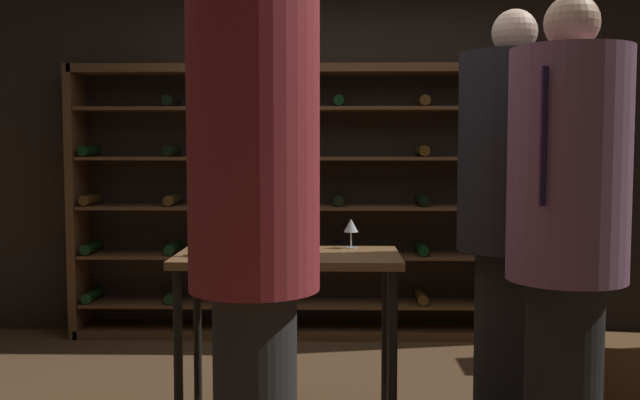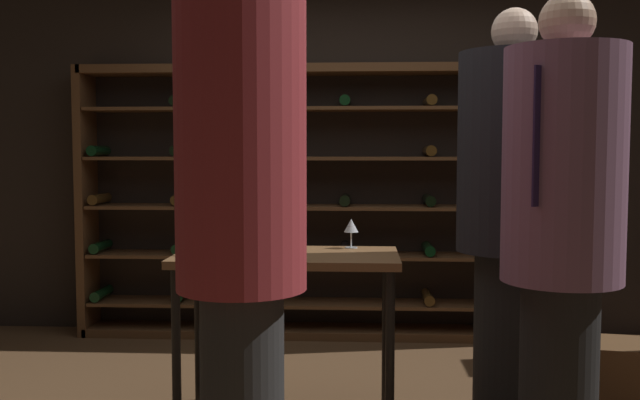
{
  "view_description": "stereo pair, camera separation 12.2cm",
  "coord_description": "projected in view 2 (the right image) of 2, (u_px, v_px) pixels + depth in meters",
  "views": [
    {
      "loc": [
        -0.08,
        -3.51,
        1.37
      ],
      "look_at": [
        -0.16,
        0.2,
        1.11
      ],
      "focal_mm": 39.97,
      "sensor_mm": 36.0,
      "label": 1
    },
    {
      "loc": [
        0.04,
        -3.51,
        1.37
      ],
      "look_at": [
        -0.16,
        0.2,
        1.11
      ],
      "focal_mm": 39.97,
      "sensor_mm": 36.0,
      "label": 2
    }
  ],
  "objects": [
    {
      "name": "wine_crate",
      "position": [
        630.0,
        379.0,
        3.67
      ],
      "size": [
        0.53,
        0.41,
        0.38
      ],
      "primitive_type": "cube",
      "rotation": [
        0.0,
        0.0,
        -0.17
      ],
      "color": "brown",
      "rests_on": "ground"
    },
    {
      "name": "wine_bottle_gold_foil",
      "position": [
        254.0,
        227.0,
        3.57
      ],
      "size": [
        0.08,
        0.08,
        0.35
      ],
      "color": "black",
      "rests_on": "tasting_table"
    },
    {
      "name": "person_host_in_suit",
      "position": [
        511.0,
        201.0,
        3.43
      ],
      "size": [
        0.52,
        0.52,
        2.04
      ],
      "rotation": [
        0.0,
        0.0,
        2.2
      ],
      "color": "black",
      "rests_on": "ground"
    },
    {
      "name": "tasting_table",
      "position": [
        287.0,
        274.0,
        3.57
      ],
      "size": [
        1.11,
        0.57,
        0.85
      ],
      "color": "brown",
      "rests_on": "ground"
    },
    {
      "name": "wine_rack",
      "position": [
        304.0,
        204.0,
        5.18
      ],
      "size": [
        3.28,
        0.32,
        1.97
      ],
      "color": "brown",
      "rests_on": "ground"
    },
    {
      "name": "back_wall",
      "position": [
        352.0,
        155.0,
        5.34
      ],
      "size": [
        5.78,
        0.1,
        2.66
      ],
      "primitive_type": "cube",
      "color": "black",
      "rests_on": "ground"
    },
    {
      "name": "wine_glass_stemmed_right",
      "position": [
        351.0,
        227.0,
        3.75
      ],
      "size": [
        0.08,
        0.08,
        0.15
      ],
      "color": "silver",
      "rests_on": "tasting_table"
    },
    {
      "name": "person_guest_khaki",
      "position": [
        241.0,
        216.0,
        2.4
      ],
      "size": [
        0.44,
        0.44,
        2.06
      ],
      "rotation": [
        0.0,
        0.0,
        -0.32
      ],
      "color": "#292929",
      "rests_on": "ground"
    },
    {
      "name": "person_guest_plum_blouse",
      "position": [
        562.0,
        221.0,
        2.81
      ],
      "size": [
        0.47,
        0.47,
        1.97
      ],
      "rotation": [
        0.0,
        0.0,
        0.67
      ],
      "color": "black",
      "rests_on": "ground"
    },
    {
      "name": "wine_bottle_amber_reserve",
      "position": [
        227.0,
        231.0,
        3.51
      ],
      "size": [
        0.08,
        0.08,
        0.33
      ],
      "color": "black",
      "rests_on": "tasting_table"
    }
  ]
}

